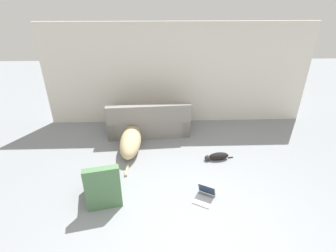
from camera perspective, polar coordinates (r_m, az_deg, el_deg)
The scene contains 7 objects.
ground_plane at distance 4.12m, azimuth 5.23°, elevation -22.11°, with size 20.00×20.00×0.00m, color gray.
wall_back at distance 6.49m, azimuth 2.05°, elevation 11.00°, with size 6.44×0.06×2.47m.
couch at distance 6.28m, azimuth -4.17°, elevation 0.81°, with size 1.94×0.91×0.84m.
dog at distance 5.74m, azimuth -8.03°, elevation -2.99°, with size 0.47×1.76×0.43m.
cat at distance 5.49m, azimuth 10.69°, elevation -6.51°, with size 0.61×0.22×0.15m.
laptop_open at distance 4.57m, azimuth 8.10°, elevation -14.48°, with size 0.42×0.44×0.25m.
side_chair at distance 4.53m, azimuth -13.83°, elevation -12.56°, with size 0.66×0.72×0.77m.
Camera 1 is at (-0.43, -2.60, 3.16)m, focal length 28.00 mm.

